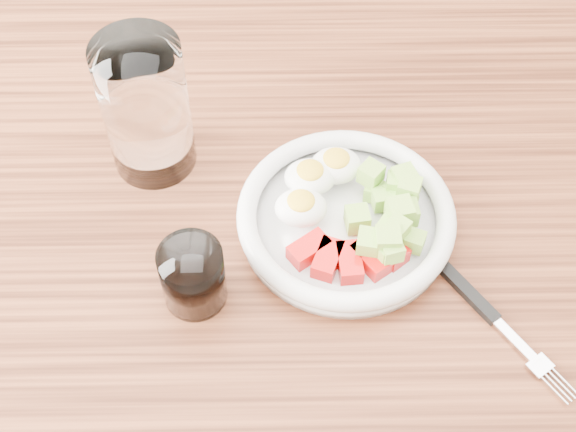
# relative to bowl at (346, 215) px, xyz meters

# --- Properties ---
(dining_table) EXTENTS (1.50, 0.90, 0.77)m
(dining_table) POSITION_rel_bowl_xyz_m (-0.05, -0.02, -0.12)
(dining_table) COLOR brown
(dining_table) RESTS_ON ground
(bowl) EXTENTS (0.23, 0.23, 0.06)m
(bowl) POSITION_rel_bowl_xyz_m (0.00, 0.00, 0.00)
(bowl) COLOR white
(bowl) RESTS_ON dining_table
(fork) EXTENTS (0.12, 0.17, 0.01)m
(fork) POSITION_rel_bowl_xyz_m (0.13, -0.10, -0.02)
(fork) COLOR black
(fork) RESTS_ON dining_table
(water_glass) EXTENTS (0.09, 0.09, 0.16)m
(water_glass) POSITION_rel_bowl_xyz_m (-0.21, 0.10, 0.06)
(water_glass) COLOR white
(water_glass) RESTS_ON dining_table
(coffee_glass) EXTENTS (0.06, 0.06, 0.07)m
(coffee_glass) POSITION_rel_bowl_xyz_m (-0.15, -0.08, 0.01)
(coffee_glass) COLOR white
(coffee_glass) RESTS_ON dining_table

